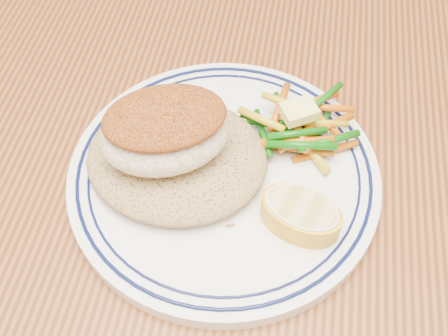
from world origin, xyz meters
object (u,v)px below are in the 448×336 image
dining_table (194,260)px  plate (224,175)px  rice_pilaf (177,156)px  vegetable_pile (299,127)px  lemon_wedge (301,214)px  fish_fillet (165,131)px

dining_table → plate: size_ratio=5.64×
dining_table → rice_pilaf: (-0.02, 0.03, 0.13)m
vegetable_pile → rice_pilaf: bearing=-153.7°
plate → lemon_wedge: lemon_wedge is taller
dining_table → vegetable_pile: size_ratio=13.56×
dining_table → vegetable_pile: 0.17m
plate → fish_fillet: (-0.05, -0.00, 0.05)m
plate → fish_fillet: bearing=-175.2°
rice_pilaf → fish_fillet: size_ratio=1.24×
plate → vegetable_pile: 0.08m
plate → rice_pilaf: 0.04m
vegetable_pile → lemon_wedge: 0.09m
plate → rice_pilaf: size_ratio=1.74×
lemon_wedge → dining_table: bearing=173.9°
fish_fillet → lemon_wedge: size_ratio=1.62×
dining_table → rice_pilaf: rice_pilaf is taller
plate → lemon_wedge: size_ratio=3.48×
rice_pilaf → lemon_wedge: 0.11m
fish_fillet → vegetable_pile: bearing=26.3°
plate → vegetable_pile: vegetable_pile is taller
rice_pilaf → fish_fillet: bearing=-153.9°
plate → lemon_wedge: 0.08m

